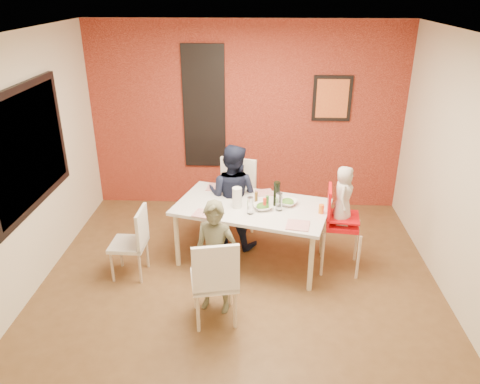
{
  "coord_description": "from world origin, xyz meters",
  "views": [
    {
      "loc": [
        0.21,
        -4.32,
        3.13
      ],
      "look_at": [
        0.0,
        0.3,
        1.05
      ],
      "focal_mm": 35.0,
      "sensor_mm": 36.0,
      "label": 1
    }
  ],
  "objects_px": {
    "dining_table": "(252,210)",
    "wine_bottle": "(277,194)",
    "child_far": "(233,196)",
    "toddler": "(343,195)",
    "chair_far": "(236,195)",
    "paper_towel_roll": "(237,198)",
    "high_chair": "(338,221)",
    "child_near": "(215,258)",
    "chair_left": "(134,239)",
    "chair_near": "(215,278)"
  },
  "relations": [
    {
      "from": "dining_table",
      "to": "wine_bottle",
      "type": "height_order",
      "value": "wine_bottle"
    },
    {
      "from": "child_far",
      "to": "toddler",
      "type": "height_order",
      "value": "child_far"
    },
    {
      "from": "chair_far",
      "to": "paper_towel_roll",
      "type": "distance_m",
      "value": 0.73
    },
    {
      "from": "child_far",
      "to": "toddler",
      "type": "bearing_deg",
      "value": 177.37
    },
    {
      "from": "child_far",
      "to": "dining_table",
      "type": "bearing_deg",
      "value": 143.35
    },
    {
      "from": "dining_table",
      "to": "chair_far",
      "type": "relative_size",
      "value": 1.87
    },
    {
      "from": "high_chair",
      "to": "child_near",
      "type": "distance_m",
      "value": 1.58
    },
    {
      "from": "dining_table",
      "to": "paper_towel_roll",
      "type": "xyz_separation_m",
      "value": [
        -0.17,
        -0.05,
        0.19
      ]
    },
    {
      "from": "chair_left",
      "to": "paper_towel_roll",
      "type": "height_order",
      "value": "paper_towel_roll"
    },
    {
      "from": "chair_far",
      "to": "child_near",
      "type": "distance_m",
      "value": 1.6
    },
    {
      "from": "dining_table",
      "to": "high_chair",
      "type": "distance_m",
      "value": 1.01
    },
    {
      "from": "high_chair",
      "to": "wine_bottle",
      "type": "bearing_deg",
      "value": 84.53
    },
    {
      "from": "chair_left",
      "to": "wine_bottle",
      "type": "xyz_separation_m",
      "value": [
        1.61,
        0.42,
        0.41
      ]
    },
    {
      "from": "chair_near",
      "to": "child_far",
      "type": "xyz_separation_m",
      "value": [
        0.07,
        1.58,
        0.14
      ]
    },
    {
      "from": "toddler",
      "to": "paper_towel_roll",
      "type": "height_order",
      "value": "toddler"
    },
    {
      "from": "child_near",
      "to": "wine_bottle",
      "type": "xyz_separation_m",
      "value": [
        0.63,
        0.99,
        0.27
      ]
    },
    {
      "from": "dining_table",
      "to": "paper_towel_roll",
      "type": "bearing_deg",
      "value": -162.4
    },
    {
      "from": "chair_far",
      "to": "toddler",
      "type": "xyz_separation_m",
      "value": [
        1.25,
        -0.76,
        0.37
      ]
    },
    {
      "from": "chair_near",
      "to": "chair_far",
      "type": "distance_m",
      "value": 1.84
    },
    {
      "from": "chair_far",
      "to": "chair_left",
      "type": "distance_m",
      "value": 1.5
    },
    {
      "from": "chair_far",
      "to": "chair_left",
      "type": "height_order",
      "value": "chair_far"
    },
    {
      "from": "chair_left",
      "to": "toddler",
      "type": "bearing_deg",
      "value": 97.93
    },
    {
      "from": "chair_near",
      "to": "chair_far",
      "type": "xyz_separation_m",
      "value": [
        0.1,
        1.83,
        0.05
      ]
    },
    {
      "from": "dining_table",
      "to": "paper_towel_roll",
      "type": "height_order",
      "value": "paper_towel_roll"
    },
    {
      "from": "chair_left",
      "to": "child_far",
      "type": "xyz_separation_m",
      "value": [
        1.07,
        0.77,
        0.21
      ]
    },
    {
      "from": "chair_near",
      "to": "child_far",
      "type": "distance_m",
      "value": 1.59
    },
    {
      "from": "child_far",
      "to": "chair_near",
      "type": "bearing_deg",
      "value": 106.49
    },
    {
      "from": "child_far",
      "to": "wine_bottle",
      "type": "distance_m",
      "value": 0.67
    },
    {
      "from": "high_chair",
      "to": "paper_towel_roll",
      "type": "xyz_separation_m",
      "value": [
        -1.17,
        0.08,
        0.24
      ]
    },
    {
      "from": "high_chair",
      "to": "dining_table",
      "type": "bearing_deg",
      "value": 89.4
    },
    {
      "from": "dining_table",
      "to": "child_far",
      "type": "height_order",
      "value": "child_far"
    },
    {
      "from": "toddler",
      "to": "chair_far",
      "type": "bearing_deg",
      "value": 73.44
    },
    {
      "from": "chair_near",
      "to": "paper_towel_roll",
      "type": "height_order",
      "value": "paper_towel_roll"
    },
    {
      "from": "chair_far",
      "to": "high_chair",
      "type": "xyz_separation_m",
      "value": [
        1.23,
        -0.76,
        0.04
      ]
    },
    {
      "from": "chair_far",
      "to": "wine_bottle",
      "type": "height_order",
      "value": "chair_far"
    },
    {
      "from": "toddler",
      "to": "high_chair",
      "type": "bearing_deg",
      "value": 92.65
    },
    {
      "from": "child_near",
      "to": "child_far",
      "type": "bearing_deg",
      "value": 99.37
    },
    {
      "from": "toddler",
      "to": "chair_near",
      "type": "bearing_deg",
      "value": 143.12
    },
    {
      "from": "dining_table",
      "to": "high_chair",
      "type": "xyz_separation_m",
      "value": [
        1.0,
        -0.13,
        -0.05
      ]
    },
    {
      "from": "chair_far",
      "to": "child_near",
      "type": "bearing_deg",
      "value": -79.38
    },
    {
      "from": "toddler",
      "to": "wine_bottle",
      "type": "xyz_separation_m",
      "value": [
        -0.74,
        0.16,
        -0.07
      ]
    },
    {
      "from": "high_chair",
      "to": "child_near",
      "type": "bearing_deg",
      "value": 128.95
    },
    {
      "from": "chair_left",
      "to": "toddler",
      "type": "distance_m",
      "value": 2.41
    },
    {
      "from": "chair_near",
      "to": "child_near",
      "type": "xyz_separation_m",
      "value": [
        -0.02,
        0.24,
        0.08
      ]
    },
    {
      "from": "chair_left",
      "to": "toddler",
      "type": "relative_size",
      "value": 1.23
    },
    {
      "from": "toddler",
      "to": "dining_table",
      "type": "bearing_deg",
      "value": 96.91
    },
    {
      "from": "high_chair",
      "to": "wine_bottle",
      "type": "height_order",
      "value": "high_chair"
    },
    {
      "from": "chair_near",
      "to": "wine_bottle",
      "type": "height_order",
      "value": "wine_bottle"
    },
    {
      "from": "dining_table",
      "to": "wine_bottle",
      "type": "bearing_deg",
      "value": 4.73
    },
    {
      "from": "wine_bottle",
      "to": "paper_towel_roll",
      "type": "bearing_deg",
      "value": -170.31
    }
  ]
}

